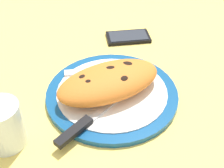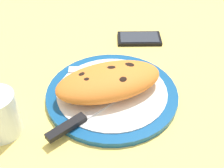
% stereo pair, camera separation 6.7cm
% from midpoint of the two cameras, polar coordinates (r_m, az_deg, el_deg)
% --- Properties ---
extents(ground_plane, '(1.50, 1.50, 0.03)m').
position_cam_midpoint_polar(ground_plane, '(0.71, 2.73, -3.29)').
color(ground_plane, '#EACC60').
extents(plate, '(0.30, 0.30, 0.02)m').
position_cam_midpoint_polar(plate, '(0.69, 2.78, -1.92)').
color(plate, navy).
rests_on(plate, ground_plane).
extents(calzone, '(0.27, 0.18, 0.06)m').
position_cam_midpoint_polar(calzone, '(0.67, 2.30, 0.47)').
color(calzone, orange).
rests_on(calzone, plate).
extents(fork, '(0.15, 0.03, 0.00)m').
position_cam_midpoint_polar(fork, '(0.74, -1.15, 2.68)').
color(fork, silver).
rests_on(fork, plate).
extents(knife, '(0.19, 0.15, 0.01)m').
position_cam_midpoint_polar(knife, '(0.61, -3.15, -6.98)').
color(knife, silver).
rests_on(knife, plate).
extents(smartphone, '(0.13, 0.08, 0.01)m').
position_cam_midpoint_polar(smartphone, '(0.90, 7.41, 8.57)').
color(smartphone, black).
rests_on(smartphone, ground_plane).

